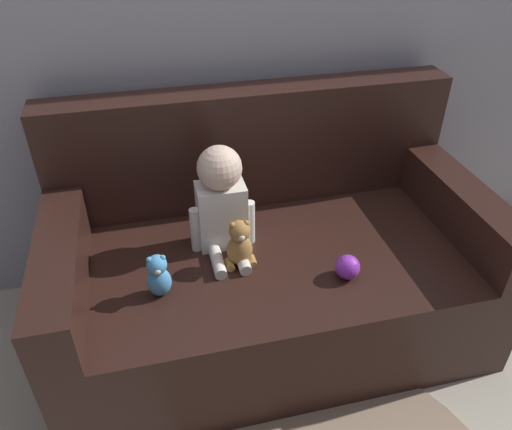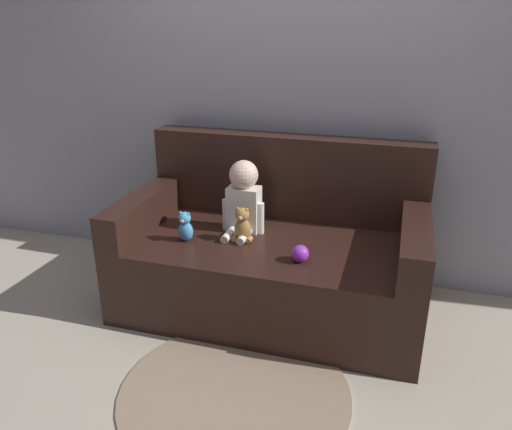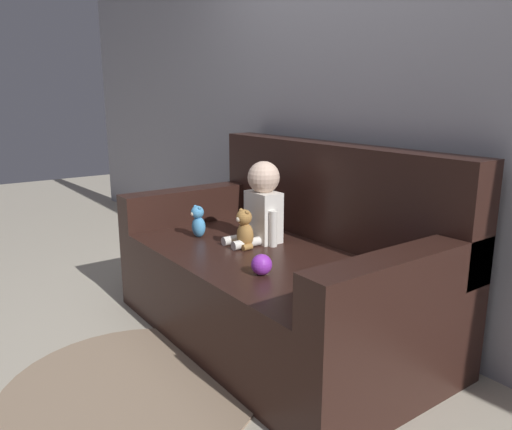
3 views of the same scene
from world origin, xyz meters
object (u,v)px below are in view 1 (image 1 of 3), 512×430
at_px(person_baby, 221,201).
at_px(plush_toy_side, 158,276).
at_px(teddy_bear_brown, 240,245).
at_px(couch, 268,261).
at_px(toy_ball, 347,267).

distance_m(person_baby, plush_toy_side, 0.40).
xyz_separation_m(person_baby, teddy_bear_brown, (0.04, -0.15, -0.12)).
relative_size(teddy_bear_brown, plush_toy_side, 1.14).
relative_size(couch, toy_ball, 18.68).
bearing_deg(person_baby, teddy_bear_brown, -74.27).
xyz_separation_m(person_baby, toy_ball, (0.43, -0.32, -0.17)).
relative_size(couch, person_baby, 4.02).
bearing_deg(plush_toy_side, person_baby, 41.21).
bearing_deg(couch, teddy_bear_brown, -137.88).
height_order(person_baby, plush_toy_side, person_baby).
height_order(plush_toy_side, toy_ball, plush_toy_side).
bearing_deg(teddy_bear_brown, toy_ball, -23.91).
bearing_deg(couch, person_baby, 178.26).
distance_m(teddy_bear_brown, toy_ball, 0.43).
relative_size(couch, teddy_bear_brown, 8.54).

